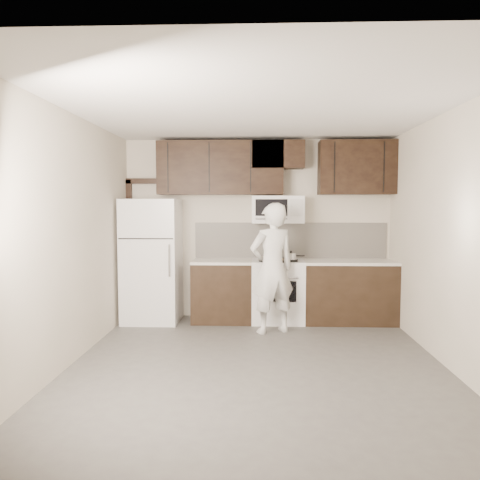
# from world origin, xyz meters

# --- Properties ---
(floor) EXTENTS (4.50, 4.50, 0.00)m
(floor) POSITION_xyz_m (0.00, 0.00, 0.00)
(floor) COLOR #4D4A48
(floor) RESTS_ON ground
(back_wall) EXTENTS (4.00, 0.00, 4.00)m
(back_wall) POSITION_xyz_m (0.00, 2.25, 1.35)
(back_wall) COLOR #BDB5A1
(back_wall) RESTS_ON ground
(ceiling) EXTENTS (4.50, 4.50, 0.00)m
(ceiling) POSITION_xyz_m (0.00, 0.00, 2.70)
(ceiling) COLOR white
(ceiling) RESTS_ON back_wall
(counter_run) EXTENTS (2.95, 0.64, 0.91)m
(counter_run) POSITION_xyz_m (0.60, 1.94, 0.46)
(counter_run) COLOR black
(counter_run) RESTS_ON floor
(stove) EXTENTS (0.76, 0.66, 0.94)m
(stove) POSITION_xyz_m (0.30, 1.94, 0.46)
(stove) COLOR white
(stove) RESTS_ON floor
(backsplash) EXTENTS (2.90, 0.02, 0.54)m
(backsplash) POSITION_xyz_m (0.50, 2.24, 1.18)
(backsplash) COLOR beige
(backsplash) RESTS_ON counter_run
(upper_cabinets) EXTENTS (3.48, 0.35, 0.78)m
(upper_cabinets) POSITION_xyz_m (0.21, 2.08, 2.28)
(upper_cabinets) COLOR black
(upper_cabinets) RESTS_ON back_wall
(microwave) EXTENTS (0.76, 0.42, 0.40)m
(microwave) POSITION_xyz_m (0.30, 2.06, 1.65)
(microwave) COLOR white
(microwave) RESTS_ON upper_cabinets
(refrigerator) EXTENTS (0.80, 0.76, 1.80)m
(refrigerator) POSITION_xyz_m (-1.55, 1.89, 0.90)
(refrigerator) COLOR white
(refrigerator) RESTS_ON floor
(door_trim) EXTENTS (0.50, 0.08, 2.12)m
(door_trim) POSITION_xyz_m (-1.92, 2.21, 1.25)
(door_trim) COLOR black
(door_trim) RESTS_ON floor
(saucepan) EXTENTS (0.28, 0.16, 0.15)m
(saucepan) POSITION_xyz_m (0.48, 1.79, 0.97)
(saucepan) COLOR silver
(saucepan) RESTS_ON stove
(baking_tray) EXTENTS (0.39, 0.30, 0.02)m
(baking_tray) POSITION_xyz_m (0.25, 1.78, 0.92)
(baking_tray) COLOR black
(baking_tray) RESTS_ON counter_run
(pizza) EXTENTS (0.27, 0.27, 0.02)m
(pizza) POSITION_xyz_m (0.25, 1.78, 0.94)
(pizza) COLOR beige
(pizza) RESTS_ON baking_tray
(person) EXTENTS (0.75, 0.65, 1.74)m
(person) POSITION_xyz_m (0.20, 1.33, 0.87)
(person) COLOR silver
(person) RESTS_ON floor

